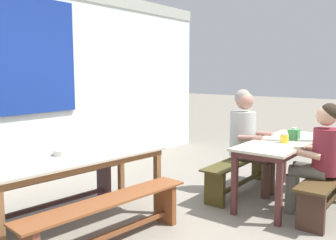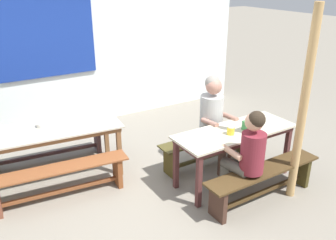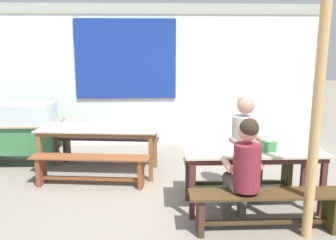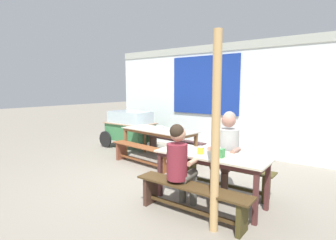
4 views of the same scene
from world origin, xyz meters
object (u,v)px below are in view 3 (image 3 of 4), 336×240
object	(u,v)px
dining_table_near	(253,156)
bench_near_back	(240,171)
dining_table_far	(100,132)
tissue_box	(269,146)
bench_far_front	(90,167)
person_near_front	(244,166)
person_right_near_table	(245,138)
bench_far_back	(109,145)
wooden_support_post	(316,125)
soup_bowl	(97,124)
bench_near_front	(266,205)
food_cart	(18,129)
condiment_jar	(243,147)

from	to	relation	value
dining_table_near	bench_near_back	world-z (taller)	dining_table_near
dining_table_far	tissue_box	distance (m)	2.63
bench_far_front	person_near_front	xyz separation A→B (m)	(1.88, -1.25, 0.42)
dining_table_near	tissue_box	size ratio (longest dim) A/B	11.01
bench_near_back	person_right_near_table	distance (m)	0.49
bench_far_back	tissue_box	size ratio (longest dim) A/B	11.62
dining_table_far	bench_far_back	bearing A→B (deg)	84.36
dining_table_far	bench_near_back	bearing A→B (deg)	-20.68
dining_table_far	dining_table_near	size ratio (longest dim) A/B	1.14
person_near_front	wooden_support_post	bearing A→B (deg)	-16.78
bench_far_front	soup_bowl	bearing A→B (deg)	89.44
dining_table_far	tissue_box	world-z (taller)	tissue_box
bench_far_back	bench_far_front	world-z (taller)	same
dining_table_far	bench_near_front	size ratio (longest dim) A/B	1.16
bench_far_front	bench_near_front	bearing A→B (deg)	-32.06
bench_far_back	bench_far_front	distance (m)	1.10
tissue_box	bench_near_front	bearing A→B (deg)	-107.90
dining_table_near	food_cart	bearing A→B (deg)	152.29
soup_bowl	food_cart	bearing A→B (deg)	163.23
bench_near_front	person_right_near_table	distance (m)	1.14
person_near_front	tissue_box	distance (m)	0.57
bench_near_back	bench_near_front	distance (m)	1.10
dining_table_near	dining_table_far	bearing A→B (deg)	147.25
person_near_front	soup_bowl	xyz separation A→B (m)	(-1.88, 1.91, 0.07)
dining_table_near	condiment_jar	bearing A→B (deg)	-155.75
bench_far_back	person_near_front	bearing A→B (deg)	-52.89
bench_near_back	bench_far_front	bearing A→B (deg)	173.80
dining_table_far	person_near_front	distance (m)	2.57
tissue_box	soup_bowl	size ratio (longest dim) A/B	0.89
soup_bowl	bench_far_back	bearing A→B (deg)	76.96
tissue_box	wooden_support_post	bearing A→B (deg)	-67.66
tissue_box	person_near_front	bearing A→B (deg)	-133.89
bench_near_back	food_cart	xyz separation A→B (m)	(-3.56, 1.32, 0.33)
bench_far_back	bench_far_front	size ratio (longest dim) A/B	1.03
bench_far_back	bench_near_back	size ratio (longest dim) A/B	1.13
person_near_front	soup_bowl	world-z (taller)	person_near_front
dining_table_far	tissue_box	xyz separation A→B (m)	(2.22, -1.40, 0.13)
dining_table_far	bench_near_back	size ratio (longest dim) A/B	1.22
dining_table_far	soup_bowl	size ratio (longest dim) A/B	11.10
dining_table_far	bench_far_back	size ratio (longest dim) A/B	1.08
food_cart	bench_far_front	bearing A→B (deg)	-37.04
bench_far_front	condiment_jar	size ratio (longest dim) A/B	15.46
bench_near_front	condiment_jar	size ratio (longest dim) A/B	14.81
bench_far_front	wooden_support_post	world-z (taller)	wooden_support_post
food_cart	person_near_front	xyz separation A→B (m)	(3.33, -2.35, 0.09)
wooden_support_post	soup_bowl	bearing A→B (deg)	140.11
bench_near_front	food_cart	world-z (taller)	food_cart
soup_bowl	wooden_support_post	distance (m)	3.30
condiment_jar	food_cart	bearing A→B (deg)	150.55
person_right_near_table	condiment_jar	distance (m)	0.58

